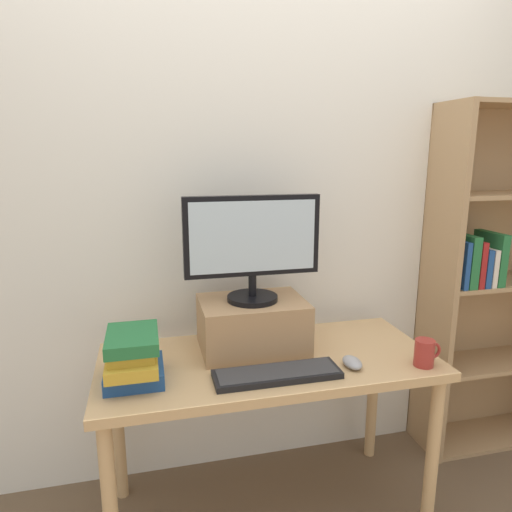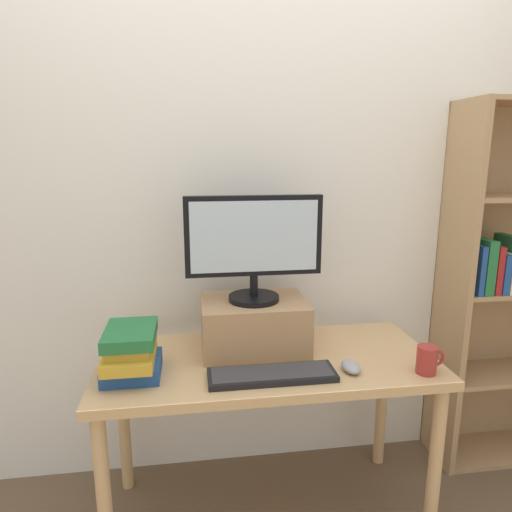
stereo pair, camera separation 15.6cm
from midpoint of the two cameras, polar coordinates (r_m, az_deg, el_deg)
The scene contains 10 objects.
ground_plane at distance 2.21m, azimuth -0.93°, elevation -29.29°, with size 12.00×12.00×0.00m, color brown.
back_wall at distance 2.05m, azimuth -3.61°, elevation 7.70°, with size 7.00×0.08×2.60m.
desk at distance 1.85m, azimuth -1.00°, elevation -15.02°, with size 1.29×0.58×0.70m.
bookshelf_unit at distance 2.52m, azimuth 26.18°, elevation -2.58°, with size 0.76×0.28×1.70m.
riser_box at distance 1.86m, azimuth -2.88°, elevation -8.57°, with size 0.42×0.30×0.20m.
computer_monitor at distance 1.76m, azimuth -2.99°, elevation 1.55°, with size 0.53×0.20×0.42m.
keyboard at distance 1.67m, azimuth -0.13°, elevation -14.58°, with size 0.45×0.14×0.02m.
computer_mouse at distance 1.76m, azimuth 9.40°, elevation -13.05°, with size 0.06×0.10×0.04m.
book_stack at distance 1.69m, azimuth -17.78°, elevation -12.01°, with size 0.20×0.26×0.18m.
coffee_mug at distance 1.82m, azimuth 18.05°, elevation -11.47°, with size 0.11×0.07×0.10m.
Camera 1 is at (-0.43, -1.59, 1.48)m, focal length 32.00 mm.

